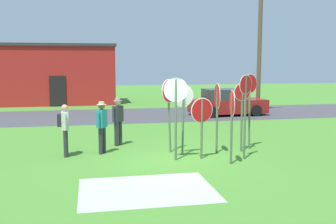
{
  "coord_description": "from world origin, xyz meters",
  "views": [
    {
      "loc": [
        -2.55,
        -11.85,
        3.03
      ],
      "look_at": [
        0.13,
        1.51,
        1.3
      ],
      "focal_mm": 42.14,
      "sensor_mm": 36.0,
      "label": 1
    }
  ],
  "objects_px": {
    "stop_sign_center_cluster": "(242,106)",
    "stop_sign_rear_left": "(176,104)",
    "parked_car_on_street": "(227,103)",
    "stop_sign_far_back": "(245,104)",
    "person_in_blue": "(65,126)",
    "person_with_sunhat": "(118,119)",
    "stop_sign_leaning_right": "(202,117)",
    "stop_sign_low_front": "(232,113)",
    "stop_sign_tallest": "(183,108)",
    "stop_sign_leaning_left": "(250,99)",
    "person_in_dark_shirt": "(102,124)",
    "utility_pole": "(260,42)",
    "stop_sign_rear_right": "(169,102)",
    "stop_sign_nearest": "(217,105)"
  },
  "relations": [
    {
      "from": "stop_sign_leaning_left",
      "to": "person_in_dark_shirt",
      "type": "bearing_deg",
      "value": 177.32
    },
    {
      "from": "parked_car_on_street",
      "to": "stop_sign_far_back",
      "type": "distance_m",
      "value": 10.47
    },
    {
      "from": "stop_sign_leaning_right",
      "to": "person_in_blue",
      "type": "relative_size",
      "value": 1.14
    },
    {
      "from": "stop_sign_leaning_left",
      "to": "person_with_sunhat",
      "type": "height_order",
      "value": "stop_sign_leaning_left"
    },
    {
      "from": "utility_pole",
      "to": "stop_sign_rear_right",
      "type": "bearing_deg",
      "value": -128.78
    },
    {
      "from": "stop_sign_tallest",
      "to": "person_with_sunhat",
      "type": "height_order",
      "value": "stop_sign_tallest"
    },
    {
      "from": "stop_sign_rear_left",
      "to": "stop_sign_tallest",
      "type": "relative_size",
      "value": 1.11
    },
    {
      "from": "stop_sign_rear_left",
      "to": "stop_sign_far_back",
      "type": "bearing_deg",
      "value": -7.44
    },
    {
      "from": "parked_car_on_street",
      "to": "stop_sign_rear_left",
      "type": "height_order",
      "value": "stop_sign_rear_left"
    },
    {
      "from": "utility_pole",
      "to": "stop_sign_far_back",
      "type": "xyz_separation_m",
      "value": [
        -5.11,
        -10.41,
        -2.47
      ]
    },
    {
      "from": "stop_sign_rear_right",
      "to": "stop_sign_tallest",
      "type": "xyz_separation_m",
      "value": [
        0.35,
        -0.52,
        -0.13
      ]
    },
    {
      "from": "stop_sign_leaning_right",
      "to": "stop_sign_rear_left",
      "type": "bearing_deg",
      "value": -178.1
    },
    {
      "from": "stop_sign_center_cluster",
      "to": "stop_sign_leaning_right",
      "type": "xyz_separation_m",
      "value": [
        -1.61,
        -0.7,
        -0.24
      ]
    },
    {
      "from": "stop_sign_rear_right",
      "to": "parked_car_on_street",
      "type": "bearing_deg",
      "value": 59.15
    },
    {
      "from": "stop_sign_rear_left",
      "to": "parked_car_on_street",
      "type": "bearing_deg",
      "value": 62.07
    },
    {
      "from": "parked_car_on_street",
      "to": "stop_sign_far_back",
      "type": "xyz_separation_m",
      "value": [
        -3.0,
        -9.98,
        1.05
      ]
    },
    {
      "from": "person_in_blue",
      "to": "utility_pole",
      "type": "bearing_deg",
      "value": 40.11
    },
    {
      "from": "parked_car_on_street",
      "to": "stop_sign_far_back",
      "type": "height_order",
      "value": "stop_sign_far_back"
    },
    {
      "from": "stop_sign_rear_right",
      "to": "stop_sign_leaning_right",
      "type": "distance_m",
      "value": 1.43
    },
    {
      "from": "stop_sign_rear_right",
      "to": "stop_sign_tallest",
      "type": "distance_m",
      "value": 0.64
    },
    {
      "from": "parked_car_on_street",
      "to": "person_in_dark_shirt",
      "type": "distance_m",
      "value": 11.12
    },
    {
      "from": "stop_sign_center_cluster",
      "to": "stop_sign_rear_left",
      "type": "height_order",
      "value": "stop_sign_rear_left"
    },
    {
      "from": "utility_pole",
      "to": "stop_sign_low_front",
      "type": "bearing_deg",
      "value": -117.71
    },
    {
      "from": "stop_sign_tallest",
      "to": "person_in_dark_shirt",
      "type": "bearing_deg",
      "value": 164.02
    },
    {
      "from": "stop_sign_rear_left",
      "to": "person_in_blue",
      "type": "bearing_deg",
      "value": 161.05
    },
    {
      "from": "parked_car_on_street",
      "to": "stop_sign_leaning_left",
      "type": "bearing_deg",
      "value": -104.76
    },
    {
      "from": "stop_sign_center_cluster",
      "to": "stop_sign_leaning_right",
      "type": "relative_size",
      "value": 1.21
    },
    {
      "from": "stop_sign_low_front",
      "to": "stop_sign_tallest",
      "type": "xyz_separation_m",
      "value": [
        -1.14,
        1.41,
        0.04
      ]
    },
    {
      "from": "utility_pole",
      "to": "stop_sign_nearest",
      "type": "relative_size",
      "value": 3.44
    },
    {
      "from": "parked_car_on_street",
      "to": "stop_sign_center_cluster",
      "type": "distance_m",
      "value": 9.4
    },
    {
      "from": "parked_car_on_street",
      "to": "stop_sign_low_front",
      "type": "bearing_deg",
      "value": -109.08
    },
    {
      "from": "stop_sign_nearest",
      "to": "stop_sign_far_back",
      "type": "xyz_separation_m",
      "value": [
        0.58,
        -0.98,
        0.12
      ]
    },
    {
      "from": "stop_sign_leaning_right",
      "to": "person_with_sunhat",
      "type": "bearing_deg",
      "value": 134.19
    },
    {
      "from": "parked_car_on_street",
      "to": "stop_sign_leaning_right",
      "type": "height_order",
      "value": "stop_sign_leaning_right"
    },
    {
      "from": "stop_sign_rear_left",
      "to": "person_in_blue",
      "type": "distance_m",
      "value": 3.67
    },
    {
      "from": "stop_sign_rear_right",
      "to": "person_in_blue",
      "type": "bearing_deg",
      "value": 179.63
    },
    {
      "from": "utility_pole",
      "to": "person_in_blue",
      "type": "bearing_deg",
      "value": -139.89
    },
    {
      "from": "stop_sign_center_cluster",
      "to": "stop_sign_leaning_right",
      "type": "distance_m",
      "value": 1.77
    },
    {
      "from": "stop_sign_leaning_left",
      "to": "stop_sign_rear_left",
      "type": "xyz_separation_m",
      "value": [
        -2.88,
        -1.12,
        -0.01
      ]
    },
    {
      "from": "stop_sign_center_cluster",
      "to": "stop_sign_rear_left",
      "type": "bearing_deg",
      "value": -163.34
    },
    {
      "from": "stop_sign_leaning_left",
      "to": "stop_sign_tallest",
      "type": "distance_m",
      "value": 2.56
    },
    {
      "from": "stop_sign_far_back",
      "to": "person_with_sunhat",
      "type": "distance_m",
      "value": 4.73
    },
    {
      "from": "utility_pole",
      "to": "stop_sign_leaning_right",
      "type": "relative_size",
      "value": 4.16
    },
    {
      "from": "parked_car_on_street",
      "to": "stop_sign_leaning_left",
      "type": "xyz_separation_m",
      "value": [
        -2.26,
        -8.58,
        1.07
      ]
    },
    {
      "from": "stop_sign_leaning_right",
      "to": "stop_sign_tallest",
      "type": "bearing_deg",
      "value": 128.25
    },
    {
      "from": "person_in_blue",
      "to": "person_with_sunhat",
      "type": "xyz_separation_m",
      "value": [
        1.8,
        1.36,
        0.0
      ]
    },
    {
      "from": "stop_sign_nearest",
      "to": "stop_sign_low_front",
      "type": "bearing_deg",
      "value": -91.69
    },
    {
      "from": "utility_pole",
      "to": "person_in_blue",
      "type": "relative_size",
      "value": 4.76
    },
    {
      "from": "stop_sign_low_front",
      "to": "stop_sign_nearest",
      "type": "bearing_deg",
      "value": 88.31
    },
    {
      "from": "stop_sign_center_cluster",
      "to": "stop_sign_nearest",
      "type": "height_order",
      "value": "stop_sign_center_cluster"
    }
  ]
}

